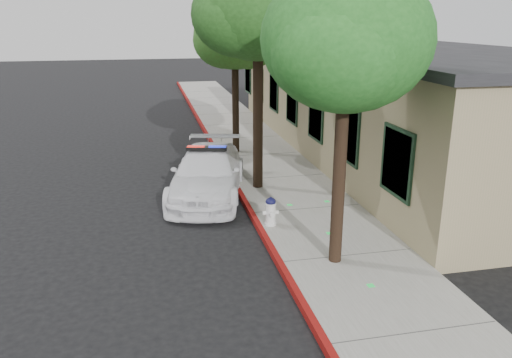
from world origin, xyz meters
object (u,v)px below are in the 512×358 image
Objects in this scene: police_car at (208,173)px; street_tree_mid at (259,12)px; clapboard_building at (384,99)px; street_tree_far at (236,38)px; fire_hydrant at (271,211)px; street_tree_near at (347,46)px.

street_tree_mid is (1.62, 0.19, 4.66)m from police_car.
street_tree_far is (-5.86, 0.63, 2.39)m from clapboard_building.
fire_hydrant is (1.25, -2.96, -0.20)m from police_car.
street_tree_far is (0.11, 4.41, -0.88)m from street_tree_mid.
police_car is 3.22m from fire_hydrant.
clapboard_building is 10.97m from street_tree_near.
street_tree_mid is at bearing 95.77° from street_tree_near.
street_tree_near reaches higher than clapboard_building.
street_tree_far reaches higher than police_car.
street_tree_far is (1.73, 4.60, 3.79)m from police_car.
police_car is 0.92× the size of street_tree_far.
street_tree_near reaches higher than street_tree_far.
clapboard_building is at bearing 59.41° from street_tree_near.
clapboard_building is 3.00× the size of street_tree_mid.
street_tree_mid is 1.20× the size of street_tree_far.
police_car is 4.94m from street_tree_mid.
street_tree_near is (2.17, -5.21, 3.98)m from police_car.
police_car reaches higher than fire_hydrant.
fire_hydrant is 0.11× the size of street_tree_mid.
police_car is 7.15× the size of fire_hydrant.
fire_hydrant is 8.56m from street_tree_far.
fire_hydrant is at bearing -132.49° from clapboard_building.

